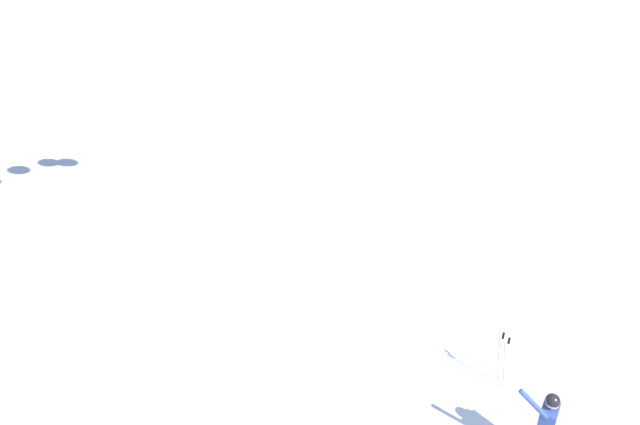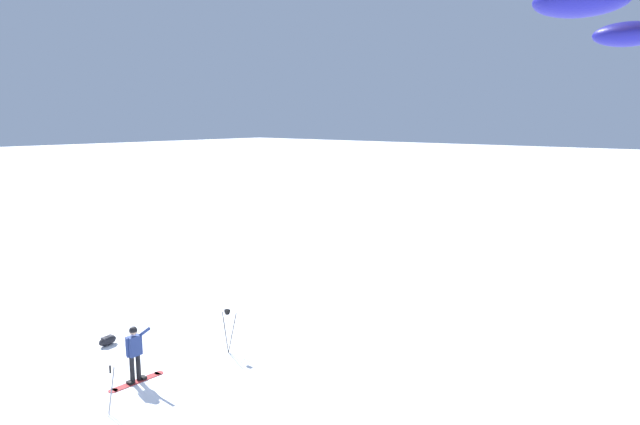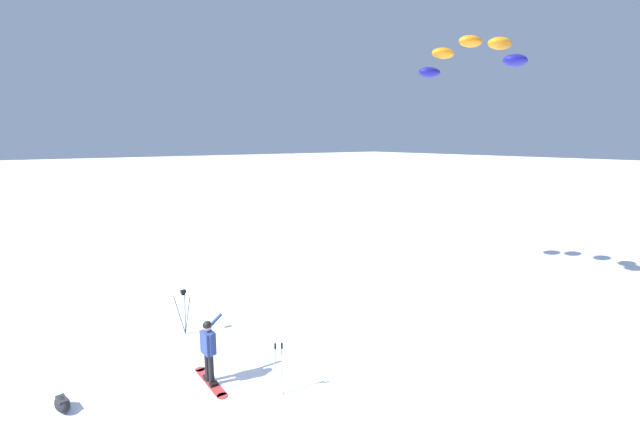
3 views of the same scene
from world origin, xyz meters
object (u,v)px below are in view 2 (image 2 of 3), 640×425
Objects in this scene: snowboard at (137,381)px; snowboarder at (134,348)px; gear_bag_large at (108,340)px; camera_tripod at (228,322)px; ski_poles at (111,384)px.

snowboarder is at bearing 135.21° from snowboard.
gear_bag_large reaches higher than snowboard.
snowboarder reaches higher than camera_tripod.
camera_tripod reaches higher than ski_poles.
camera_tripod is 4.74m from ski_poles.
ski_poles is (-1.48, -1.22, -0.18)m from snowboarder.
snowboarder is 0.97× the size of snowboard.
snowboard is 1.35× the size of ski_poles.
snowboarder reaches higher than snowboard.
camera_tripod is (3.18, -0.44, 1.04)m from snowboard.
camera_tripod is at bearing -58.82° from gear_bag_large.
snowboarder reaches higher than ski_poles.
snowboard is 3.38m from camera_tripod.
ski_poles reaches higher than snowboard.
ski_poles is at bearing -141.03° from snowboard.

